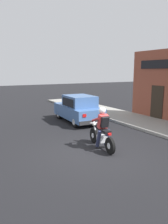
% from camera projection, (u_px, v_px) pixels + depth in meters
% --- Properties ---
extents(ground_plane, '(80.00, 80.00, 0.00)m').
position_uv_depth(ground_plane, '(96.00, 152.00, 8.09)').
color(ground_plane, black).
extents(sidewalk_curb, '(2.60, 22.00, 0.14)m').
position_uv_depth(sidewalk_curb, '(136.00, 120.00, 13.03)').
color(sidewalk_curb, gray).
rests_on(sidewalk_curb, ground).
extents(motorcycle_with_rider, '(0.64, 2.01, 1.62)m').
position_uv_depth(motorcycle_with_rider, '(102.00, 131.00, 8.40)').
color(motorcycle_with_rider, black).
rests_on(motorcycle_with_rider, ground).
extents(car_hatchback, '(1.86, 3.87, 1.57)m').
position_uv_depth(car_hatchback, '(78.00, 109.00, 12.82)').
color(car_hatchback, black).
rests_on(car_hatchback, ground).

